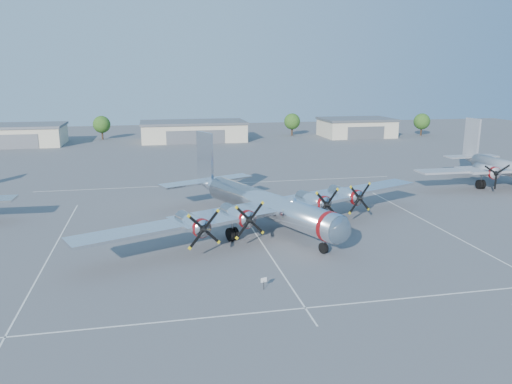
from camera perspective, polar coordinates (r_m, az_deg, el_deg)
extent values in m
plane|color=#58585A|center=(60.45, -0.57, -4.00)|extent=(260.00, 260.00, 0.00)
cube|color=silver|center=(55.72, -22.42, -6.57)|extent=(0.15, 40.00, 0.01)
cube|color=silver|center=(55.79, 0.44, -5.49)|extent=(0.15, 40.00, 0.01)
cube|color=silver|center=(63.95, 20.13, -3.86)|extent=(0.15, 40.00, 0.01)
cube|color=silver|center=(40.58, 5.65, -13.06)|extent=(60.00, 0.15, 0.01)
cube|color=silver|center=(84.32, -3.87, 0.97)|extent=(60.00, 0.15, 0.01)
cube|color=beige|center=(143.53, -25.46, 5.79)|extent=(22.00, 14.00, 4.80)
cube|color=slate|center=(143.26, -25.57, 6.86)|extent=(22.60, 14.60, 0.60)
cube|color=slate|center=(136.80, -26.10, 5.16)|extent=(12.10, 0.20, 3.60)
cube|color=beige|center=(139.94, -7.16, 6.81)|extent=(28.00, 14.00, 4.80)
cube|color=slate|center=(139.66, -7.20, 7.91)|extent=(28.60, 14.60, 0.60)
cube|color=slate|center=(133.03, -6.90, 6.23)|extent=(15.40, 0.20, 3.60)
cube|color=beige|center=(151.53, 11.38, 7.15)|extent=(20.00, 14.00, 4.80)
cube|color=slate|center=(151.28, 11.43, 8.16)|extent=(20.60, 14.60, 0.60)
cube|color=slate|center=(145.17, 12.45, 6.60)|extent=(11.00, 0.20, 3.60)
cylinder|color=#382619|center=(148.20, -17.15, 6.30)|extent=(0.50, 0.50, 2.80)
sphere|color=#214A15|center=(147.91, -17.22, 7.39)|extent=(4.80, 4.80, 4.80)
cylinder|color=#382619|center=(151.28, 4.13, 6.98)|extent=(0.50, 0.50, 2.80)
sphere|color=#214A15|center=(151.00, 4.15, 8.05)|extent=(4.80, 4.80, 4.80)
cylinder|color=#382619|center=(158.78, 18.35, 6.64)|extent=(0.50, 0.50, 2.80)
sphere|color=#214A15|center=(158.51, 18.42, 7.66)|extent=(4.80, 4.80, 4.80)
cylinder|color=black|center=(43.40, 0.89, -10.58)|extent=(0.06, 0.06, 0.82)
cube|color=white|center=(43.22, 0.89, -10.02)|extent=(0.55, 0.20, 0.41)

